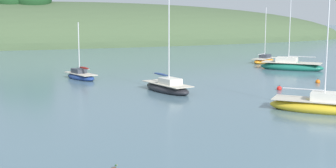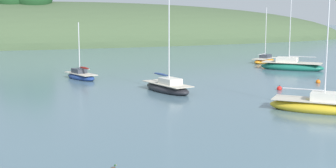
{
  "view_description": "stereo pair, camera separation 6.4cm",
  "coord_description": "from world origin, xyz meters",
  "px_view_note": "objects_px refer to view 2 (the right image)",
  "views": [
    {
      "loc": [
        -12.13,
        -13.09,
        6.53
      ],
      "look_at": [
        0.0,
        20.0,
        1.2
      ],
      "focal_mm": 50.35,
      "sensor_mm": 36.0,
      "label": 1
    },
    {
      "loc": [
        -12.07,
        -13.12,
        6.53
      ],
      "look_at": [
        0.0,
        20.0,
        1.2
      ],
      "focal_mm": 50.35,
      "sensor_mm": 36.0,
      "label": 2
    }
  ],
  "objects_px": {
    "sailboat_black_sloop": "(264,60)",
    "mooring_buoy_inner": "(279,89)",
    "sailboat_grey_yawl": "(291,66)",
    "mooring_buoy_outer": "(318,82)",
    "sailboat_teal_outer": "(320,106)",
    "sailboat_white_near": "(81,76)",
    "sailboat_cream_ketch": "(167,87)"
  },
  "relations": [
    {
      "from": "sailboat_grey_yawl",
      "to": "sailboat_teal_outer",
      "type": "xyz_separation_m",
      "value": [
        -11.98,
        -20.62,
        -0.03
      ]
    },
    {
      "from": "sailboat_grey_yawl",
      "to": "mooring_buoy_outer",
      "type": "height_order",
      "value": "sailboat_grey_yawl"
    },
    {
      "from": "mooring_buoy_inner",
      "to": "sailboat_teal_outer",
      "type": "bearing_deg",
      "value": -106.13
    },
    {
      "from": "sailboat_cream_ketch",
      "to": "mooring_buoy_outer",
      "type": "xyz_separation_m",
      "value": [
        14.95,
        -0.34,
        -0.25
      ]
    },
    {
      "from": "sailboat_cream_ketch",
      "to": "sailboat_black_sloop",
      "type": "xyz_separation_m",
      "value": [
        20.07,
        17.52,
        -0.04
      ]
    },
    {
      "from": "sailboat_grey_yawl",
      "to": "sailboat_teal_outer",
      "type": "distance_m",
      "value": 23.85
    },
    {
      "from": "sailboat_grey_yawl",
      "to": "sailboat_black_sloop",
      "type": "relative_size",
      "value": 1.16
    },
    {
      "from": "sailboat_cream_ketch",
      "to": "sailboat_black_sloop",
      "type": "height_order",
      "value": "sailboat_cream_ketch"
    },
    {
      "from": "sailboat_black_sloop",
      "to": "mooring_buoy_outer",
      "type": "bearing_deg",
      "value": -105.99
    },
    {
      "from": "sailboat_cream_ketch",
      "to": "sailboat_white_near",
      "type": "height_order",
      "value": "sailboat_cream_ketch"
    },
    {
      "from": "sailboat_grey_yawl",
      "to": "sailboat_white_near",
      "type": "xyz_separation_m",
      "value": [
        -24.31,
        0.61,
        -0.11
      ]
    },
    {
      "from": "sailboat_black_sloop",
      "to": "mooring_buoy_inner",
      "type": "relative_size",
      "value": 13.74
    },
    {
      "from": "mooring_buoy_outer",
      "to": "sailboat_grey_yawl",
      "type": "bearing_deg",
      "value": 68.76
    },
    {
      "from": "sailboat_grey_yawl",
      "to": "sailboat_white_near",
      "type": "distance_m",
      "value": 24.32
    },
    {
      "from": "sailboat_white_near",
      "to": "mooring_buoy_inner",
      "type": "distance_m",
      "value": 19.48
    },
    {
      "from": "mooring_buoy_outer",
      "to": "mooring_buoy_inner",
      "type": "xyz_separation_m",
      "value": [
        -5.66,
        -2.17,
        0.0
      ]
    },
    {
      "from": "sailboat_cream_ketch",
      "to": "mooring_buoy_outer",
      "type": "relative_size",
      "value": 15.4
    },
    {
      "from": "sailboat_white_near",
      "to": "sailboat_teal_outer",
      "type": "distance_m",
      "value": 24.55
    },
    {
      "from": "sailboat_cream_ketch",
      "to": "sailboat_teal_outer",
      "type": "relative_size",
      "value": 0.91
    },
    {
      "from": "sailboat_grey_yawl",
      "to": "mooring_buoy_inner",
      "type": "xyz_separation_m",
      "value": [
        -9.5,
        -12.04,
        -0.31
      ]
    },
    {
      "from": "sailboat_black_sloop",
      "to": "sailboat_cream_ketch",
      "type": "bearing_deg",
      "value": -138.89
    },
    {
      "from": "sailboat_white_near",
      "to": "mooring_buoy_inner",
      "type": "bearing_deg",
      "value": -40.51
    },
    {
      "from": "sailboat_white_near",
      "to": "sailboat_teal_outer",
      "type": "bearing_deg",
      "value": -59.86
    },
    {
      "from": "sailboat_teal_outer",
      "to": "mooring_buoy_outer",
      "type": "xyz_separation_m",
      "value": [
        8.14,
        10.75,
        -0.28
      ]
    },
    {
      "from": "sailboat_cream_ketch",
      "to": "sailboat_black_sloop",
      "type": "distance_m",
      "value": 26.64
    },
    {
      "from": "sailboat_cream_ketch",
      "to": "sailboat_grey_yawl",
      "type": "bearing_deg",
      "value": 26.91
    },
    {
      "from": "sailboat_grey_yawl",
      "to": "mooring_buoy_inner",
      "type": "height_order",
      "value": "sailboat_grey_yawl"
    },
    {
      "from": "sailboat_cream_ketch",
      "to": "sailboat_teal_outer",
      "type": "bearing_deg",
      "value": -58.43
    },
    {
      "from": "sailboat_grey_yawl",
      "to": "sailboat_black_sloop",
      "type": "bearing_deg",
      "value": 80.9
    },
    {
      "from": "sailboat_teal_outer",
      "to": "mooring_buoy_inner",
      "type": "relative_size",
      "value": 17.0
    },
    {
      "from": "sailboat_black_sloop",
      "to": "mooring_buoy_inner",
      "type": "distance_m",
      "value": 22.74
    },
    {
      "from": "sailboat_white_near",
      "to": "sailboat_black_sloop",
      "type": "xyz_separation_m",
      "value": [
        25.59,
        7.37,
        0.01
      ]
    }
  ]
}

